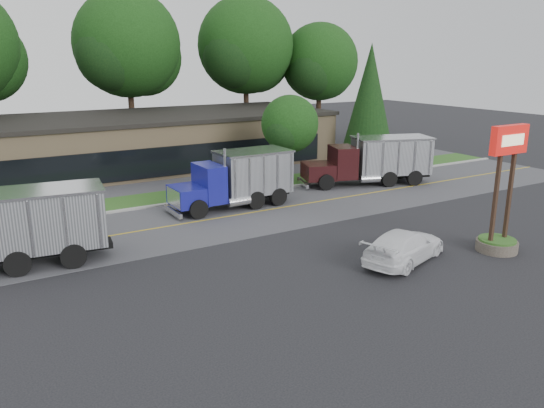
# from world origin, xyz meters

# --- Properties ---
(ground) EXTENTS (140.00, 140.00, 0.00)m
(ground) POSITION_xyz_m (0.00, 0.00, 0.00)
(ground) COLOR #2B2B2F
(ground) RESTS_ON ground
(road) EXTENTS (60.00, 8.00, 0.02)m
(road) POSITION_xyz_m (0.00, 9.00, 0.00)
(road) COLOR #5D5D63
(road) RESTS_ON ground
(center_line) EXTENTS (60.00, 0.12, 0.01)m
(center_line) POSITION_xyz_m (0.00, 9.00, 0.00)
(center_line) COLOR gold
(center_line) RESTS_ON ground
(curb) EXTENTS (60.00, 0.30, 0.12)m
(curb) POSITION_xyz_m (0.00, 13.20, 0.00)
(curb) COLOR #9E9E99
(curb) RESTS_ON ground
(grass_verge) EXTENTS (60.00, 3.40, 0.03)m
(grass_verge) POSITION_xyz_m (0.00, 15.00, 0.00)
(grass_verge) COLOR #2C6021
(grass_verge) RESTS_ON ground
(far_parking) EXTENTS (60.00, 7.00, 0.02)m
(far_parking) POSITION_xyz_m (0.00, 20.00, 0.00)
(far_parking) COLOR #5D5D63
(far_parking) RESTS_ON ground
(strip_mall) EXTENTS (32.00, 12.00, 4.00)m
(strip_mall) POSITION_xyz_m (2.00, 26.00, 2.00)
(strip_mall) COLOR tan
(strip_mall) RESTS_ON ground
(bilo_sign) EXTENTS (2.20, 1.90, 5.95)m
(bilo_sign) POSITION_xyz_m (10.50, -2.50, 2.02)
(bilo_sign) COLOR #6B6054
(bilo_sign) RESTS_ON ground
(tree_far_c) EXTENTS (10.55, 9.93, 15.04)m
(tree_far_c) POSITION_xyz_m (4.16, 34.13, 9.60)
(tree_far_c) COLOR #382619
(tree_far_c) RESTS_ON ground
(tree_far_d) EXTENTS (10.52, 9.90, 15.00)m
(tree_far_d) POSITION_xyz_m (16.16, 33.13, 9.58)
(tree_far_d) COLOR #382619
(tree_far_d) RESTS_ON ground
(tree_far_e) EXTENTS (8.78, 8.27, 12.53)m
(tree_far_e) POSITION_xyz_m (24.13, 31.11, 7.99)
(tree_far_e) COLOR #382619
(tree_far_e) RESTS_ON ground
(evergreen_right) EXTENTS (4.43, 4.43, 10.07)m
(evergreen_right) POSITION_xyz_m (20.00, 18.00, 5.53)
(evergreen_right) COLOR #382619
(evergreen_right) RESTS_ON ground
(tree_verge) EXTENTS (4.42, 4.16, 6.30)m
(tree_verge) POSITION_xyz_m (10.07, 15.05, 4.01)
(tree_verge) COLOR #382619
(tree_verge) RESTS_ON ground
(dump_truck_blue) EXTENTS (7.65, 2.76, 3.36)m
(dump_truck_blue) POSITION_xyz_m (3.55, 10.69, 1.80)
(dump_truck_blue) COLOR black
(dump_truck_blue) RESTS_ON ground
(dump_truck_maroon) EXTENTS (9.51, 5.31, 3.36)m
(dump_truck_maroon) POSITION_xyz_m (14.70, 11.04, 1.81)
(dump_truck_maroon) COLOR black
(dump_truck_maroon) RESTS_ON ground
(rally_car) EXTENTS (5.35, 3.50, 1.44)m
(rally_car) POSITION_xyz_m (5.74, -1.23, 0.72)
(rally_car) COLOR white
(rally_car) RESTS_ON ground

